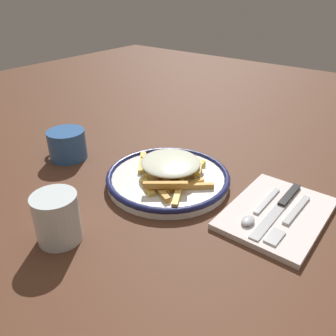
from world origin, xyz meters
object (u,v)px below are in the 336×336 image
Objects in this scene: plate at (168,178)px; coffee_mug at (67,144)px; knife at (281,205)px; water_glass at (57,218)px; napkin at (277,213)px; fries_heap at (170,167)px; spoon at (256,212)px; fork at (290,218)px.

coffee_mug is (0.27, 0.06, 0.02)m from plate.
knife is 2.38× the size of water_glass.
plate is 2.33× the size of coffee_mug.
plate is 0.24m from napkin.
coffee_mug is at bearing 12.50° from fries_heap.
water_glass reaches higher than fries_heap.
fries_heap is 0.24m from napkin.
spoon is at bearing -173.48° from coffee_mug.
spoon is at bearing 51.36° from napkin.
fork is at bearing -136.80° from water_glass.
plate is 1.29× the size of knife.
coffee_mug is at bearing -40.23° from water_glass.
fork is at bearing -157.80° from spoon.
water_glass is (0.04, 0.26, 0.00)m from fries_heap.
napkin is 1.95× the size of coffee_mug.
water_glass reaches higher than knife.
knife is (-0.00, -0.02, 0.01)m from napkin.
fries_heap is at bearing -98.08° from water_glass.
knife is at bearing -117.41° from spoon.
water_glass is at bearing 46.68° from spoon.
water_glass is (0.03, 0.26, 0.03)m from plate.
plate is 3.08× the size of water_glass.
napkin is at bearing -171.81° from plate.
fries_heap is 2.53× the size of water_glass.
fries_heap is 1.26× the size of fork.
plate is 1.54× the size of fork.
water_glass reaches higher than fork.
spoon is (0.03, 0.03, 0.01)m from napkin.
spoon is (-0.21, 0.00, 0.00)m from plate.
coffee_mug is (0.51, 0.09, 0.03)m from napkin.
coffee_mug reaches higher than fork.
spoon is at bearing 178.25° from fries_heap.
fork is 0.04m from knife.
fork is (-0.26, -0.02, 0.00)m from plate.
fries_heap is at bearing -1.75° from spoon.
knife is (-0.23, -0.05, -0.02)m from fries_heap.
napkin is 0.02m from knife.
knife is (-0.24, -0.05, 0.00)m from plate.
coffee_mug reaches higher than knife.
plate is 1.78× the size of spoon.
spoon is 0.49m from coffee_mug.
water_glass reaches higher than plate.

